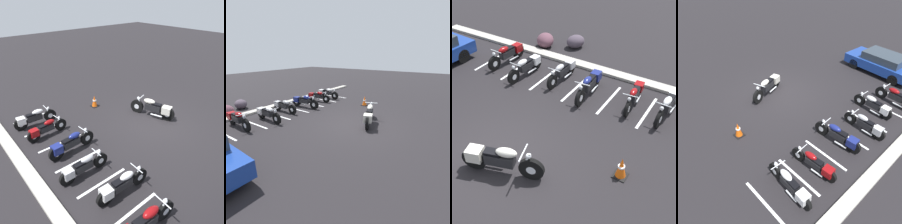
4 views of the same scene
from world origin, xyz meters
TOP-DOWN VIEW (x-y plane):
  - ground at (0.00, 0.00)m, footprint 60.00×60.00m
  - motorcycle_cream_featured at (0.43, -0.44)m, footprint 2.38×1.05m
  - parked_bike_0 at (-3.66, 4.86)m, footprint 0.61×2.19m
  - parked_bike_1 at (-2.27, 4.40)m, footprint 0.58×2.08m
  - parked_bike_2 at (-0.75, 4.88)m, footprint 0.57×2.02m
  - parked_bike_3 at (0.69, 4.52)m, footprint 0.61×2.18m
  - parked_bike_4 at (2.43, 4.78)m, footprint 0.56×1.99m
  - parked_bike_5 at (3.68, 4.82)m, footprint 0.60×2.12m
  - car_blue at (-6.31, 2.47)m, footprint 2.02×4.39m
  - concrete_curb at (0.00, 6.36)m, footprint 18.00×0.50m
  - traffic_cone at (3.45, 1.26)m, footprint 0.40×0.40m
  - stall_line_0 at (-4.48, 4.54)m, footprint 0.10×2.10m
  - stall_line_1 at (-2.98, 4.54)m, footprint 0.10×2.10m
  - stall_line_2 at (-1.47, 4.54)m, footprint 0.10×2.10m
  - stall_line_3 at (0.04, 4.54)m, footprint 0.10×2.10m
  - stall_line_4 at (1.55, 4.54)m, footprint 0.10×2.10m
  - stall_line_5 at (3.06, 4.54)m, footprint 0.10×2.10m
  - stall_line_6 at (4.56, 4.54)m, footprint 0.10×2.10m

SIDE VIEW (x-z plane):
  - ground at x=0.00m, z-range 0.00..0.00m
  - stall_line_0 at x=-4.48m, z-range 0.00..0.00m
  - stall_line_1 at x=-2.98m, z-range 0.00..0.00m
  - stall_line_2 at x=-1.47m, z-range 0.00..0.00m
  - stall_line_3 at x=0.04m, z-range 0.00..0.00m
  - stall_line_4 at x=1.55m, z-range 0.00..0.00m
  - stall_line_5 at x=3.06m, z-range 0.00..0.00m
  - stall_line_6 at x=4.56m, z-range 0.00..0.00m
  - concrete_curb at x=0.00m, z-range 0.00..0.12m
  - traffic_cone at x=3.45m, z-range -0.02..0.66m
  - parked_bike_4 at x=2.43m, z-range 0.02..0.81m
  - parked_bike_2 at x=-0.75m, z-range 0.03..0.82m
  - parked_bike_1 at x=-2.27m, z-range 0.03..0.84m
  - parked_bike_5 at x=3.68m, z-range 0.03..0.86m
  - parked_bike_3 at x=0.69m, z-range 0.03..0.88m
  - parked_bike_0 at x=-3.66m, z-range 0.03..0.89m
  - motorcycle_cream_featured at x=0.43m, z-range 0.03..1.00m
  - car_blue at x=-6.31m, z-range 0.04..1.32m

